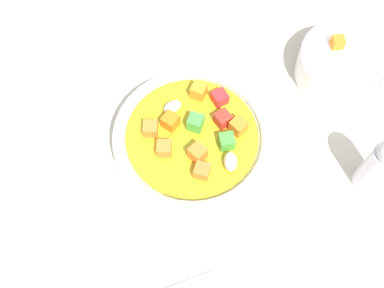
{
  "coord_description": "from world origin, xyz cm",
  "views": [
    {
      "loc": [
        18.49,
        -12.24,
        47.35
      ],
      "look_at": [
        0.0,
        0.0,
        2.5
      ],
      "focal_mm": 43.12,
      "sensor_mm": 36.0,
      "label": 1
    }
  ],
  "objects_px": {
    "side_bowl_small": "(345,65)",
    "pepper_shaker": "(379,165)",
    "spoon": "(216,273)",
    "soup_bowl_main": "(192,143)"
  },
  "relations": [
    {
      "from": "side_bowl_small",
      "to": "pepper_shaker",
      "type": "height_order",
      "value": "pepper_shaker"
    },
    {
      "from": "side_bowl_small",
      "to": "spoon",
      "type": "bearing_deg",
      "value": -67.03
    },
    {
      "from": "soup_bowl_main",
      "to": "pepper_shaker",
      "type": "distance_m",
      "value": 0.19
    },
    {
      "from": "spoon",
      "to": "pepper_shaker",
      "type": "distance_m",
      "value": 0.2
    },
    {
      "from": "soup_bowl_main",
      "to": "side_bowl_small",
      "type": "relative_size",
      "value": 1.48
    },
    {
      "from": "spoon",
      "to": "side_bowl_small",
      "type": "relative_size",
      "value": 1.65
    },
    {
      "from": "soup_bowl_main",
      "to": "spoon",
      "type": "relative_size",
      "value": 0.9
    },
    {
      "from": "soup_bowl_main",
      "to": "spoon",
      "type": "bearing_deg",
      "value": -23.57
    },
    {
      "from": "soup_bowl_main",
      "to": "side_bowl_small",
      "type": "height_order",
      "value": "soup_bowl_main"
    },
    {
      "from": "pepper_shaker",
      "to": "soup_bowl_main",
      "type": "bearing_deg",
      "value": -133.56
    }
  ]
}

